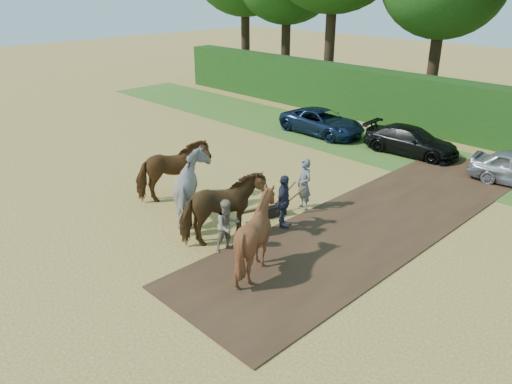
{
  "coord_description": "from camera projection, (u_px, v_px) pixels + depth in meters",
  "views": [
    {
      "loc": [
        9.89,
        -7.43,
        7.94
      ],
      "look_at": [
        -1.06,
        3.25,
        1.4
      ],
      "focal_mm": 35.0,
      "sensor_mm": 36.0,
      "label": 1
    }
  ],
  "objects": [
    {
      "name": "earth_strip",
      "position": [
        380.0,
        219.0,
        17.9
      ],
      "size": [
        4.5,
        17.0,
        0.05
      ],
      "primitive_type": "cube",
      "color": "#472D1C",
      "rests_on": "ground"
    },
    {
      "name": "plough_team",
      "position": [
        211.0,
        199.0,
        16.71
      ],
      "size": [
        8.15,
        5.89,
        2.35
      ],
      "color": "brown",
      "rests_on": "ground"
    },
    {
      "name": "hedgerow",
      "position": [
        482.0,
        115.0,
        25.69
      ],
      "size": [
        46.0,
        1.6,
        3.0
      ],
      "primitive_type": "cube",
      "color": "#14380F",
      "rests_on": "ground"
    },
    {
      "name": "grass_verge",
      "position": [
        436.0,
        163.0,
        23.38
      ],
      "size": [
        50.0,
        5.0,
        0.03
      ],
      "primitive_type": "cube",
      "color": "#38601E",
      "rests_on": "ground"
    },
    {
      "name": "spectator_near",
      "position": [
        228.0,
        226.0,
        15.53
      ],
      "size": [
        0.8,
        0.95,
        1.73
      ],
      "primitive_type": "imported",
      "rotation": [
        0.0,
        0.0,
        1.39
      ],
      "color": "#B1AA8B",
      "rests_on": "ground"
    },
    {
      "name": "spectator_far",
      "position": [
        284.0,
        202.0,
        16.94
      ],
      "size": [
        0.94,
        1.22,
        1.93
      ],
      "primitive_type": "imported",
      "rotation": [
        0.0,
        0.0,
        2.05
      ],
      "color": "#2A2A38",
      "rests_on": "ground"
    },
    {
      "name": "ground",
      "position": [
        201.0,
        278.0,
        14.4
      ],
      "size": [
        120.0,
        120.0,
        0.0
      ],
      "primitive_type": "plane",
      "color": "gold",
      "rests_on": "ground"
    }
  ]
}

